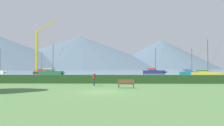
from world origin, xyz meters
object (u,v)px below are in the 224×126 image
(sailboat_slip_3, at_px, (154,72))
(park_bench_near_path, at_px, (126,83))
(sailboat_slip_0, at_px, (206,74))
(sailboat_slip_6, at_px, (41,71))
(dock_crane, at_px, (37,54))
(person_seated_viewer, at_px, (94,78))
(sailboat_slip_4, at_px, (190,73))
(sailboat_slip_7, at_px, (51,73))

(sailboat_slip_3, distance_m, park_bench_near_path, 63.43)
(sailboat_slip_0, height_order, sailboat_slip_6, sailboat_slip_6)
(sailboat_slip_6, distance_m, park_bench_near_path, 94.82)
(sailboat_slip_0, height_order, dock_crane, dock_crane)
(sailboat_slip_3, height_order, person_seated_viewer, sailboat_slip_3)
(sailboat_slip_0, bearing_deg, person_seated_viewer, -118.14)
(sailboat_slip_4, relative_size, person_seated_viewer, 5.32)
(sailboat_slip_4, height_order, sailboat_slip_6, sailboat_slip_6)
(sailboat_slip_0, height_order, person_seated_viewer, sailboat_slip_0)
(sailboat_slip_6, bearing_deg, dock_crane, -59.42)
(sailboat_slip_3, relative_size, person_seated_viewer, 6.29)
(sailboat_slip_0, bearing_deg, sailboat_slip_6, 151.44)
(sailboat_slip_0, xyz_separation_m, sailboat_slip_3, (-7.92, 30.29, 0.13))
(sailboat_slip_4, height_order, sailboat_slip_7, sailboat_slip_7)
(sailboat_slip_0, relative_size, sailboat_slip_4, 1.06)
(sailboat_slip_3, bearing_deg, sailboat_slip_7, -138.06)
(person_seated_viewer, distance_m, dock_crane, 60.53)
(sailboat_slip_4, relative_size, sailboat_slip_7, 0.88)
(person_seated_viewer, bearing_deg, sailboat_slip_7, 101.54)
(sailboat_slip_7, relative_size, park_bench_near_path, 5.70)
(sailboat_slip_0, relative_size, sailboat_slip_6, 0.90)
(sailboat_slip_7, xyz_separation_m, park_bench_near_path, (22.47, -46.63, -0.19))
(sailboat_slip_4, relative_size, park_bench_near_path, 4.99)
(sailboat_slip_7, bearing_deg, park_bench_near_path, -59.72)
(sailboat_slip_6, distance_m, dock_crane, 31.23)
(sailboat_slip_0, height_order, park_bench_near_path, sailboat_slip_0)
(dock_crane, bearing_deg, sailboat_slip_3, 6.69)
(sailboat_slip_3, height_order, sailboat_slip_6, sailboat_slip_6)
(dock_crane, bearing_deg, sailboat_slip_0, -25.70)
(sailboat_slip_3, height_order, sailboat_slip_4, sailboat_slip_3)
(sailboat_slip_4, xyz_separation_m, sailboat_slip_6, (-62.57, 38.45, 0.01))
(sailboat_slip_7, bearing_deg, sailboat_slip_6, 118.55)
(sailboat_slip_0, bearing_deg, sailboat_slip_3, 117.64)
(sailboat_slip_7, height_order, park_bench_near_path, sailboat_slip_7)
(park_bench_near_path, bearing_deg, sailboat_slip_7, 119.99)
(sailboat_slip_3, distance_m, sailboat_slip_7, 38.94)
(sailboat_slip_0, height_order, sailboat_slip_7, sailboat_slip_7)
(sailboat_slip_7, bearing_deg, sailboat_slip_0, -14.28)
(sailboat_slip_4, xyz_separation_m, park_bench_near_path, (-22.58, -47.53, -0.09))
(sailboat_slip_4, bearing_deg, sailboat_slip_6, 160.25)
(sailboat_slip_6, xyz_separation_m, person_seated_viewer, (36.21, -82.88, 0.34))
(dock_crane, bearing_deg, park_bench_near_path, -61.44)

